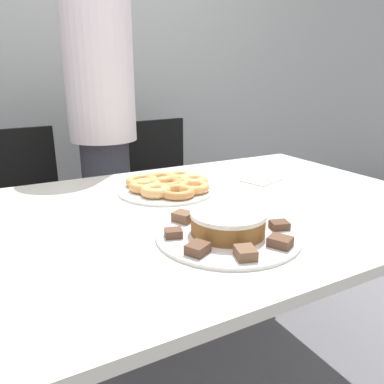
# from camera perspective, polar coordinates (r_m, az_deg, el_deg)

# --- Properties ---
(wall_back) EXTENTS (8.00, 0.05, 2.60)m
(wall_back) POSITION_cam_1_polar(r_m,az_deg,el_deg) (2.69, -18.89, 19.42)
(wall_back) COLOR #A8AAAD
(wall_back) RESTS_ON ground_plane
(table) EXTENTS (1.79, 1.08, 0.75)m
(table) POSITION_cam_1_polar(r_m,az_deg,el_deg) (1.22, -2.12, -6.07)
(table) COLOR silver
(table) RESTS_ON ground_plane
(person_standing) EXTENTS (0.33, 0.33, 1.72)m
(person_standing) POSITION_cam_1_polar(r_m,az_deg,el_deg) (1.93, -13.39, 9.42)
(person_standing) COLOR #383842
(person_standing) RESTS_ON ground_plane
(office_chair_left) EXTENTS (0.48, 0.48, 0.91)m
(office_chair_left) POSITION_cam_1_polar(r_m,az_deg,el_deg) (2.06, -23.61, -4.81)
(office_chair_left) COLOR black
(office_chair_left) RESTS_ON ground_plane
(office_chair_right) EXTENTS (0.49, 0.49, 0.91)m
(office_chair_right) POSITION_cam_1_polar(r_m,az_deg,el_deg) (2.24, -3.63, -1.61)
(office_chair_right) COLOR black
(office_chair_right) RESTS_ON ground_plane
(plate_cake) EXTENTS (0.39, 0.39, 0.01)m
(plate_cake) POSITION_cam_1_polar(r_m,az_deg,el_deg) (1.01, 5.45, -6.42)
(plate_cake) COLOR white
(plate_cake) RESTS_ON table
(plate_donuts) EXTENTS (0.36, 0.36, 0.01)m
(plate_donuts) POSITION_cam_1_polar(r_m,az_deg,el_deg) (1.39, -3.94, 0.35)
(plate_donuts) COLOR white
(plate_donuts) RESTS_ON table
(frosted_cake) EXTENTS (0.20, 0.20, 0.06)m
(frosted_cake) POSITION_cam_1_polar(r_m,az_deg,el_deg) (1.00, 5.51, -4.57)
(frosted_cake) COLOR brown
(frosted_cake) RESTS_ON plate_cake
(lamington_0) EXTENTS (0.06, 0.06, 0.02)m
(lamington_0) POSITION_cam_1_polar(r_m,az_deg,el_deg) (1.13, 9.08, -3.17)
(lamington_0) COLOR #513828
(lamington_0) RESTS_ON plate_cake
(lamington_1) EXTENTS (0.05, 0.06, 0.02)m
(lamington_1) POSITION_cam_1_polar(r_m,az_deg,el_deg) (1.14, 3.44, -2.73)
(lamington_1) COLOR #513828
(lamington_1) RESTS_ON plate_cake
(lamington_2) EXTENTS (0.07, 0.07, 0.03)m
(lamington_2) POSITION_cam_1_polar(r_m,az_deg,el_deg) (1.08, -1.36, -3.77)
(lamington_2) COLOR brown
(lamington_2) RESTS_ON plate_cake
(lamington_3) EXTENTS (0.05, 0.05, 0.02)m
(lamington_3) POSITION_cam_1_polar(r_m,az_deg,el_deg) (0.98, -2.85, -6.27)
(lamington_3) COLOR brown
(lamington_3) RESTS_ON plate_cake
(lamington_4) EXTENTS (0.07, 0.06, 0.02)m
(lamington_4) POSITION_cam_1_polar(r_m,az_deg,el_deg) (0.89, 0.87, -8.61)
(lamington_4) COLOR brown
(lamington_4) RESTS_ON plate_cake
(lamington_5) EXTENTS (0.06, 0.06, 0.02)m
(lamington_5) POSITION_cam_1_polar(r_m,az_deg,el_deg) (0.88, 8.15, -9.16)
(lamington_5) COLOR brown
(lamington_5) RESTS_ON plate_cake
(lamington_6) EXTENTS (0.07, 0.07, 0.02)m
(lamington_6) POSITION_cam_1_polar(r_m,az_deg,el_deg) (0.95, 13.28, -7.36)
(lamington_6) COLOR brown
(lamington_6) RESTS_ON plate_cake
(lamington_7) EXTENTS (0.06, 0.05, 0.02)m
(lamington_7) POSITION_cam_1_polar(r_m,az_deg,el_deg) (1.06, 13.17, -4.92)
(lamington_7) COLOR #513828
(lamington_7) RESTS_ON plate_cake
(donut_0) EXTENTS (0.13, 0.13, 0.03)m
(donut_0) POSITION_cam_1_polar(r_m,az_deg,el_deg) (1.39, -3.96, 1.23)
(donut_0) COLOR #C68447
(donut_0) RESTS_ON plate_donuts
(donut_1) EXTENTS (0.12, 0.12, 0.03)m
(donut_1) POSITION_cam_1_polar(r_m,az_deg,el_deg) (1.37, -7.10, 0.93)
(donut_1) COLOR tan
(donut_1) RESTS_ON plate_donuts
(donut_2) EXTENTS (0.11, 0.11, 0.04)m
(donut_2) POSITION_cam_1_polar(r_m,az_deg,el_deg) (1.31, -5.57, 0.19)
(donut_2) COLOR #E5AD66
(donut_2) RESTS_ON plate_donuts
(donut_3) EXTENTS (0.12, 0.12, 0.03)m
(donut_3) POSITION_cam_1_polar(r_m,az_deg,el_deg) (1.30, -2.23, -0.01)
(donut_3) COLOR #C68447
(donut_3) RESTS_ON plate_donuts
(donut_4) EXTENTS (0.12, 0.12, 0.03)m
(donut_4) POSITION_cam_1_polar(r_m,az_deg,el_deg) (1.35, 0.25, 0.75)
(donut_4) COLOR tan
(donut_4) RESTS_ON plate_donuts
(donut_5) EXTENTS (0.11, 0.11, 0.04)m
(donut_5) POSITION_cam_1_polar(r_m,az_deg,el_deg) (1.42, 0.25, 1.69)
(donut_5) COLOR #E5AD66
(donut_5) RESTS_ON plate_donuts
(donut_6) EXTENTS (0.10, 0.10, 0.03)m
(donut_6) POSITION_cam_1_polar(r_m,az_deg,el_deg) (1.49, -1.94, 2.38)
(donut_6) COLOR #E5AD66
(donut_6) RESTS_ON plate_donuts
(donut_7) EXTENTS (0.12, 0.12, 0.04)m
(donut_7) POSITION_cam_1_polar(r_m,az_deg,el_deg) (1.45, -4.90, 1.96)
(donut_7) COLOR #D18E4C
(donut_7) RESTS_ON plate_donuts
(donut_8) EXTENTS (0.13, 0.13, 0.03)m
(donut_8) POSITION_cam_1_polar(r_m,az_deg,el_deg) (1.44, -7.59, 1.63)
(donut_8) COLOR tan
(donut_8) RESTS_ON plate_donuts
(napkin) EXTENTS (0.18, 0.16, 0.01)m
(napkin) POSITION_cam_1_polar(r_m,az_deg,el_deg) (1.55, 10.48, 1.83)
(napkin) COLOR white
(napkin) RESTS_ON table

